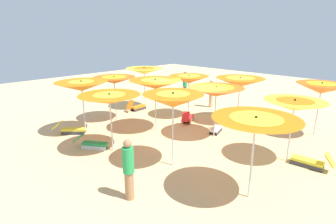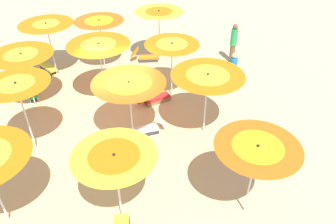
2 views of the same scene
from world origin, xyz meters
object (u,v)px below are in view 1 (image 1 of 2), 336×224
object	(u,v)px
lounger_2	(188,118)
beach_umbrella_0	(321,88)
lounger_0	(137,107)
beachgoer_1	(211,93)
beach_umbrella_9	(173,100)
beach_umbrella_10	(110,99)
beach_umbrella_3	(144,71)
beach_umbrella_8	(256,124)
beach_umbrella_7	(114,80)
lounger_4	(311,161)
beach_umbrella_11	(82,86)
beachgoer_2	(185,85)
beach_umbrella_6	(155,84)
lounger_1	(216,128)
beach_umbrella_1	(240,82)
beachgoer_0	(129,169)
lounger_3	(71,129)
beach_umbrella_5	(216,92)
beach_umbrella_4	(294,105)
lounger_5	(93,143)
beach_umbrella_2	(189,79)

from	to	relation	value
lounger_2	beach_umbrella_0	bearing A→B (deg)	-91.91
lounger_0	beachgoer_1	size ratio (longest dim) A/B	0.78
beach_umbrella_9	beach_umbrella_10	world-z (taller)	beach_umbrella_9
beach_umbrella_3	beachgoer_1	bearing A→B (deg)	47.40
beach_umbrella_0	beach_umbrella_8	distance (m)	6.09
beach_umbrella_7	lounger_4	bearing A→B (deg)	10.35
beach_umbrella_7	beach_umbrella_11	bearing A→B (deg)	-74.92
beach_umbrella_10	beachgoer_2	bearing A→B (deg)	112.90
beach_umbrella_10	lounger_2	size ratio (longest dim) A/B	1.61
beach_umbrella_6	beach_umbrella_9	xyz separation A→B (m)	(2.82, -1.86, 0.11)
lounger_1	beach_umbrella_1	bearing A→B (deg)	165.15
beachgoer_0	beachgoer_1	bearing A→B (deg)	-3.68
beach_umbrella_3	lounger_3	bearing A→B (deg)	-80.51
beach_umbrella_0	beach_umbrella_5	xyz separation A→B (m)	(-3.01, -3.12, -0.11)
lounger_0	beachgoer_0	world-z (taller)	beachgoer_0
beach_umbrella_0	beachgoer_1	bearing A→B (deg)	173.96
beach_umbrella_5	beach_umbrella_4	bearing A→B (deg)	-1.59
beach_umbrella_1	lounger_5	world-z (taller)	beach_umbrella_1
beach_umbrella_8	lounger_3	distance (m)	8.16
lounger_2	lounger_5	distance (m)	4.97
lounger_2	beachgoer_0	xyz separation A→B (m)	(3.01, -5.94, 0.68)
beach_umbrella_1	beach_umbrella_3	world-z (taller)	beach_umbrella_3
beach_umbrella_7	lounger_2	xyz separation A→B (m)	(2.81, 2.29, -1.83)
lounger_1	beach_umbrella_4	bearing A→B (deg)	62.96
beach_umbrella_6	lounger_4	bearing A→B (deg)	11.18
beach_umbrella_10	lounger_0	xyz separation A→B (m)	(-3.55, 4.06, -1.78)
beach_umbrella_1	beachgoer_2	bearing A→B (deg)	160.05
beach_umbrella_1	beach_umbrella_2	xyz separation A→B (m)	(-2.30, -1.03, -0.01)
beach_umbrella_7	lounger_4	size ratio (longest dim) A/B	1.74
beach_umbrella_11	beachgoer_0	world-z (taller)	beach_umbrella_11
beach_umbrella_6	lounger_5	size ratio (longest dim) A/B	1.82
lounger_1	beachgoer_2	distance (m)	6.32
beach_umbrella_6	beach_umbrella_8	xyz separation A→B (m)	(5.51, -1.74, -0.04)
beach_umbrella_3	beachgoer_2	distance (m)	3.55
lounger_1	beachgoer_0	bearing A→B (deg)	-5.05
beach_umbrella_10	lounger_5	bearing A→B (deg)	-149.73
beach_umbrella_7	beachgoer_0	size ratio (longest dim) A/B	1.34
beach_umbrella_8	beachgoer_0	xyz separation A→B (m)	(-2.23, -2.29, -1.20)
lounger_4	beachgoer_1	distance (m)	7.70
beach_umbrella_11	lounger_2	size ratio (longest dim) A/B	1.71
beach_umbrella_7	beachgoer_1	world-z (taller)	beach_umbrella_7
beach_umbrella_2	lounger_1	xyz separation A→B (m)	(2.37, -0.84, -1.78)
lounger_5	lounger_4	bearing A→B (deg)	0.49
lounger_0	lounger_3	xyz separation A→B (m)	(0.79, -4.34, -0.01)
beach_umbrella_9	lounger_3	xyz separation A→B (m)	(-5.16, -1.02, -2.04)
beach_umbrella_0	lounger_0	bearing A→B (deg)	-161.12
beachgoer_1	lounger_3	bearing A→B (deg)	-12.23
beach_umbrella_7	beachgoer_2	distance (m)	5.92
beach_umbrella_0	lounger_3	size ratio (longest dim) A/B	1.87
beach_umbrella_7	beach_umbrella_8	world-z (taller)	beach_umbrella_8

